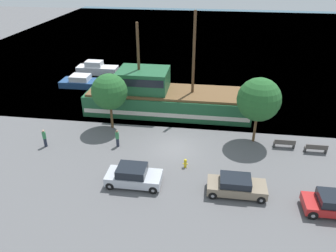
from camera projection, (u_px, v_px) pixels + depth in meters
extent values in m
plane|color=#5B5B5E|center=(174.00, 149.00, 29.21)|extent=(160.00, 160.00, 0.00)
plane|color=#33566B|center=(200.00, 38.00, 67.72)|extent=(80.00, 80.00, 0.00)
cube|color=#1E5633|center=(168.00, 102.00, 35.59)|extent=(17.54, 5.06, 2.21)
cube|color=silver|center=(168.00, 105.00, 35.74)|extent=(17.19, 5.14, 0.45)
cube|color=#1E5633|center=(256.00, 104.00, 34.27)|extent=(1.40, 2.78, 1.55)
cube|color=brown|center=(168.00, 92.00, 35.01)|extent=(16.84, 4.66, 0.25)
cube|color=#1E5633|center=(143.00, 80.00, 34.76)|extent=(5.26, 4.05, 2.21)
cube|color=black|center=(143.00, 77.00, 34.61)|extent=(5.00, 4.11, 0.79)
cylinder|color=#4C331E|center=(194.00, 53.00, 32.69)|extent=(0.28, 0.28, 8.28)
cylinder|color=#4C331E|center=(138.00, 57.00, 33.69)|extent=(0.28, 0.28, 7.04)
cube|color=navy|center=(84.00, 83.00, 42.78)|extent=(6.01, 2.51, 0.81)
cube|color=silver|center=(80.00, 78.00, 42.48)|extent=(2.41, 1.96, 0.68)
cube|color=black|center=(86.00, 78.00, 42.39)|extent=(0.12, 1.76, 0.55)
cube|color=silver|center=(98.00, 70.00, 47.21)|extent=(5.83, 2.03, 1.08)
cube|color=silver|center=(94.00, 64.00, 46.83)|extent=(2.33, 1.59, 0.77)
cube|color=black|center=(99.00, 64.00, 46.75)|extent=(0.12, 1.42, 0.62)
cube|color=#B7BCC6|center=(134.00, 178.00, 24.49)|extent=(4.12, 1.92, 0.69)
cube|color=black|center=(132.00, 170.00, 24.19)|extent=(2.14, 1.72, 0.63)
cylinder|color=black|center=(153.00, 190.00, 23.65)|extent=(0.63, 0.22, 0.63)
cylinder|color=gray|center=(153.00, 190.00, 23.65)|extent=(0.24, 0.25, 0.24)
cylinder|color=black|center=(157.00, 176.00, 25.17)|extent=(0.63, 0.22, 0.63)
cylinder|color=gray|center=(157.00, 176.00, 25.17)|extent=(0.24, 0.25, 0.24)
cylinder|color=black|center=(110.00, 186.00, 24.05)|extent=(0.63, 0.22, 0.63)
cylinder|color=gray|center=(110.00, 186.00, 24.05)|extent=(0.24, 0.25, 0.24)
cylinder|color=black|center=(116.00, 172.00, 25.57)|extent=(0.63, 0.22, 0.63)
cylinder|color=gray|center=(116.00, 172.00, 25.57)|extent=(0.24, 0.25, 0.24)
cube|color=#7F705B|center=(237.00, 187.00, 23.54)|extent=(4.21, 1.83, 0.64)
cube|color=black|center=(235.00, 181.00, 23.28)|extent=(2.19, 1.65, 0.52)
cylinder|color=black|center=(261.00, 200.00, 22.72)|extent=(0.61, 0.22, 0.61)
cylinder|color=gray|center=(261.00, 200.00, 22.72)|extent=(0.23, 0.25, 0.23)
cylinder|color=black|center=(259.00, 185.00, 24.17)|extent=(0.61, 0.22, 0.61)
cylinder|color=gray|center=(259.00, 185.00, 24.17)|extent=(0.23, 0.25, 0.23)
cylinder|color=black|center=(213.00, 195.00, 23.14)|extent=(0.61, 0.22, 0.61)
cylinder|color=gray|center=(213.00, 195.00, 23.14)|extent=(0.23, 0.25, 0.23)
cylinder|color=black|center=(213.00, 181.00, 24.58)|extent=(0.61, 0.22, 0.61)
cylinder|color=gray|center=(213.00, 181.00, 24.58)|extent=(0.23, 0.25, 0.23)
cube|color=#B21E1E|center=(336.00, 206.00, 21.80)|extent=(4.25, 1.90, 0.58)
cube|color=black|center=(336.00, 199.00, 21.54)|extent=(2.21, 1.71, 0.59)
cylinder|color=black|center=(313.00, 215.00, 21.35)|extent=(0.68, 0.22, 0.68)
cylinder|color=gray|center=(313.00, 215.00, 21.35)|extent=(0.26, 0.25, 0.26)
cylinder|color=black|center=(307.00, 198.00, 22.85)|extent=(0.68, 0.22, 0.68)
cylinder|color=gray|center=(307.00, 198.00, 22.85)|extent=(0.26, 0.25, 0.26)
cylinder|color=yellow|center=(185.00, 164.00, 26.59)|extent=(0.22, 0.22, 0.56)
sphere|color=yellow|center=(185.00, 161.00, 26.42)|extent=(0.25, 0.25, 0.25)
cylinder|color=yellow|center=(183.00, 164.00, 26.59)|extent=(0.10, 0.09, 0.09)
cylinder|color=yellow|center=(187.00, 164.00, 26.55)|extent=(0.10, 0.09, 0.09)
cube|color=#4C4742|center=(316.00, 148.00, 28.52)|extent=(1.85, 0.45, 0.05)
cube|color=#4C4742|center=(317.00, 147.00, 28.24)|extent=(1.85, 0.06, 0.40)
cube|color=#2D2D2D|center=(305.00, 150.00, 28.73)|extent=(0.12, 0.36, 0.40)
cube|color=#2D2D2D|center=(326.00, 151.00, 28.51)|extent=(0.12, 0.36, 0.40)
cube|color=#4C4742|center=(284.00, 143.00, 29.25)|extent=(1.83, 0.45, 0.05)
cube|color=#4C4742|center=(285.00, 142.00, 28.97)|extent=(1.83, 0.06, 0.40)
cube|color=#2D2D2D|center=(274.00, 145.00, 29.46)|extent=(0.12, 0.36, 0.40)
cube|color=#2D2D2D|center=(294.00, 146.00, 29.25)|extent=(0.12, 0.36, 0.40)
cylinder|color=#232838|center=(118.00, 142.00, 29.41)|extent=(0.27, 0.27, 0.81)
cylinder|color=#337F4C|center=(117.00, 135.00, 29.08)|extent=(0.32, 0.32, 0.62)
sphere|color=#8C664C|center=(117.00, 131.00, 28.88)|extent=(0.22, 0.22, 0.22)
cylinder|color=#232838|center=(45.00, 142.00, 29.41)|extent=(0.27, 0.27, 0.82)
cylinder|color=#337F4C|center=(44.00, 135.00, 29.07)|extent=(0.32, 0.32, 0.64)
sphere|color=tan|center=(43.00, 131.00, 28.87)|extent=(0.22, 0.22, 0.22)
cylinder|color=brown|center=(112.00, 117.00, 32.27)|extent=(0.24, 0.24, 2.38)
sphere|color=#235B28|center=(109.00, 92.00, 31.03)|extent=(3.45, 3.45, 3.45)
cylinder|color=brown|center=(255.00, 129.00, 29.85)|extent=(0.24, 0.24, 2.55)
sphere|color=#235B28|center=(259.00, 99.00, 28.49)|extent=(3.84, 3.84, 3.84)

